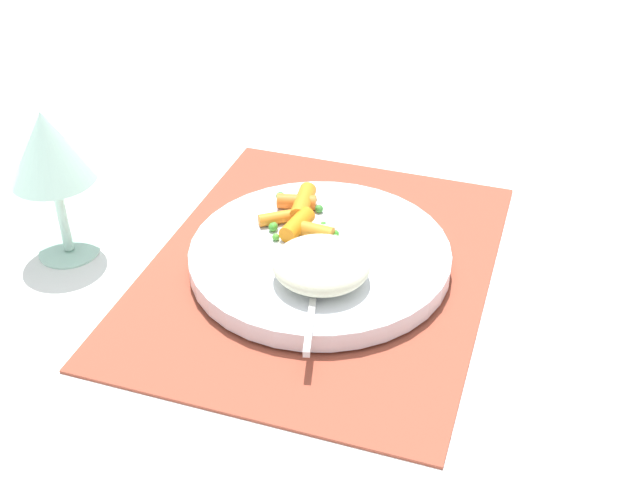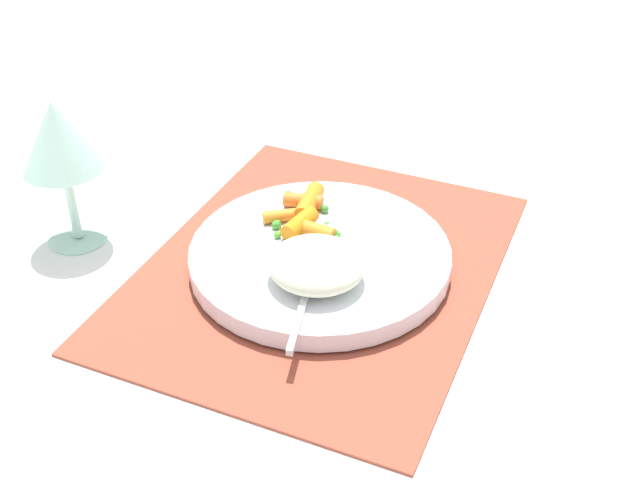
{
  "view_description": "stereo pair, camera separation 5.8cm",
  "coord_description": "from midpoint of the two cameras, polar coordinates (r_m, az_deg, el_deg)",
  "views": [
    {
      "loc": [
        -0.61,
        -0.2,
        0.48
      ],
      "look_at": [
        0.0,
        0.0,
        0.04
      ],
      "focal_mm": 45.48,
      "sensor_mm": 36.0,
      "label": 1
    },
    {
      "loc": [
        -0.59,
        -0.25,
        0.48
      ],
      "look_at": [
        0.0,
        0.0,
        0.04
      ],
      "focal_mm": 45.48,
      "sensor_mm": 36.0,
      "label": 2
    }
  ],
  "objects": [
    {
      "name": "ground_plane",
      "position": [
        0.8,
        -2.08,
        -2.12
      ],
      "size": [
        2.4,
        2.4,
        0.0
      ],
      "primitive_type": "plane",
      "color": "white"
    },
    {
      "name": "wine_glass",
      "position": [
        0.81,
        -20.56,
        5.86
      ],
      "size": [
        0.08,
        0.08,
        0.16
      ],
      "color": "#B2E0CC",
      "rests_on": "ground_plane"
    },
    {
      "name": "pea_scatter",
      "position": [
        0.82,
        -3.09,
        1.28
      ],
      "size": [
        0.09,
        0.09,
        0.01
      ],
      "color": "green",
      "rests_on": "plate"
    },
    {
      "name": "plate",
      "position": [
        0.79,
        -2.1,
        -1.22
      ],
      "size": [
        0.25,
        0.25,
        0.02
      ],
      "primitive_type": "cylinder",
      "color": "white",
      "rests_on": "placemat"
    },
    {
      "name": "rice_mound",
      "position": [
        0.73,
        -2.18,
        -1.8
      ],
      "size": [
        0.09,
        0.09,
        0.03
      ],
      "primitive_type": "ellipsoid",
      "color": "beige",
      "rests_on": "plate"
    },
    {
      "name": "carrot_portion",
      "position": [
        0.82,
        -3.48,
        1.78
      ],
      "size": [
        0.09,
        0.08,
        0.02
      ],
      "color": "orange",
      "rests_on": "plate"
    },
    {
      "name": "fork",
      "position": [
        0.75,
        -2.4,
        -2.03
      ],
      "size": [
        0.19,
        0.06,
        0.01
      ],
      "color": "silver",
      "rests_on": "plate"
    },
    {
      "name": "placemat",
      "position": [
        0.8,
        -2.08,
        -1.95
      ],
      "size": [
        0.41,
        0.33,
        0.01
      ],
      "primitive_type": "cube",
      "color": "#9E4733",
      "rests_on": "ground_plane"
    }
  ]
}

